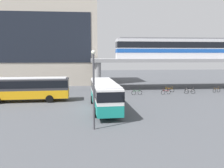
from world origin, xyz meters
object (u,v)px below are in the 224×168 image
at_px(bicycle_orange, 169,90).
at_px(bicycle_black, 190,90).
at_px(train, 175,48).
at_px(bicycle_green, 137,93).
at_px(station_building, 38,43).
at_px(bicycle_brown, 217,90).
at_px(bicycle_silver, 190,91).
at_px(bicycle_red, 166,92).
at_px(bus_main, 104,92).
at_px(bus_secondary, 27,87).

relative_size(bicycle_orange, bicycle_black, 0.95).
relative_size(train, bicycle_green, 12.71).
bearing_deg(bicycle_orange, station_building, 149.62).
bearing_deg(bicycle_brown, bicycle_silver, -170.20).
height_order(bicycle_brown, bicycle_green, same).
xyz_separation_m(bicycle_silver, bicycle_red, (-4.05, -0.22, 0.00)).
distance_m(station_building, bicycle_brown, 37.20).
bearing_deg(bus_main, train, 48.84).
xyz_separation_m(bicycle_brown, bicycle_silver, (-5.10, -0.88, 0.00)).
xyz_separation_m(bus_main, bus_secondary, (-10.11, 5.64, 0.00)).
bearing_deg(bicycle_brown, bicycle_green, -175.25).
xyz_separation_m(bicycle_brown, bicycle_red, (-9.15, -1.11, 0.00)).
bearing_deg(bus_main, bicycle_orange, 45.26).
distance_m(station_building, bus_main, 30.22).
distance_m(bus_secondary, bicycle_black, 26.19).
bearing_deg(bus_main, station_building, 116.22).
distance_m(bicycle_green, bicycle_red, 4.74).
xyz_separation_m(bus_secondary, bicycle_black, (25.46, 5.94, -1.63)).
distance_m(bicycle_brown, bicycle_silver, 5.18).
relative_size(bicycle_silver, bicycle_red, 1.02).
xyz_separation_m(station_building, bicycle_orange, (24.78, -14.53, -8.48)).
height_order(train, bicycle_silver, train).
distance_m(bicycle_silver, bicycle_red, 4.06).
xyz_separation_m(bicycle_orange, bicycle_black, (3.58, -0.30, 0.00)).
height_order(bicycle_brown, bicycle_red, same).
relative_size(bicycle_silver, bicycle_green, 1.00).
distance_m(bicycle_brown, bicycle_green, 13.94).
bearing_deg(bus_main, bicycle_black, 37.04).
distance_m(bus_main, bicycle_silver, 17.53).
bearing_deg(bus_secondary, bus_main, -29.18).
xyz_separation_m(station_building, bicycle_red, (23.45, -16.91, -8.48)).
xyz_separation_m(train, bicycle_silver, (0.11, -6.73, -7.20)).
bearing_deg(bicycle_red, bus_secondary, -169.37).
xyz_separation_m(bus_main, bicycle_brown, (19.59, 10.60, -1.63)).
height_order(train, bicycle_orange, train).
relative_size(station_building, bicycle_green, 14.62).
bearing_deg(station_building, bus_secondary, -82.05).
xyz_separation_m(bicycle_brown, bicycle_black, (-4.24, 0.98, 0.00)).
distance_m(bicycle_orange, bicycle_black, 3.59).
xyz_separation_m(station_building, bicycle_green, (18.71, -16.96, -8.48)).
xyz_separation_m(train, bicycle_black, (0.97, -4.88, -7.20)).
relative_size(bus_main, bicycle_silver, 6.30).
xyz_separation_m(train, bicycle_orange, (-2.61, -4.58, -7.20)).
xyz_separation_m(bus_secondary, bicycle_silver, (24.60, 4.08, -1.63)).
height_order(station_building, bicycle_black, station_building).
height_order(bus_secondary, bicycle_green, bus_secondary).
height_order(bus_main, bus_secondary, same).
distance_m(bicycle_brown, bicycle_black, 4.35).
bearing_deg(bicycle_silver, bicycle_orange, 141.60).
height_order(bicycle_black, bicycle_red, same).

